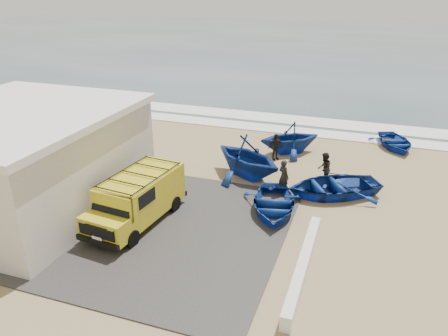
% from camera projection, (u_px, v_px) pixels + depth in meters
% --- Properties ---
extents(ground, '(160.00, 160.00, 0.00)m').
position_uv_depth(ground, '(201.00, 209.00, 19.16)').
color(ground, '#9E845B').
extents(slab, '(12.00, 10.00, 0.05)m').
position_uv_depth(slab, '(138.00, 223.00, 18.02)').
color(slab, '#3B3936').
rests_on(slab, ground).
extents(ocean, '(180.00, 88.00, 0.01)m').
position_uv_depth(ocean, '(335.00, 44.00, 67.71)').
color(ocean, '#385166').
rests_on(ocean, ground).
extents(surf_line, '(180.00, 1.60, 0.06)m').
position_uv_depth(surf_line, '(267.00, 128.00, 29.55)').
color(surf_line, white).
rests_on(surf_line, ground).
extents(surf_wash, '(180.00, 2.20, 0.04)m').
position_uv_depth(surf_wash, '(275.00, 118.00, 31.72)').
color(surf_wash, white).
rests_on(surf_wash, ground).
extents(building, '(8.40, 9.40, 4.30)m').
position_uv_depth(building, '(21.00, 159.00, 18.82)').
color(building, silver).
rests_on(building, ground).
extents(parapet, '(0.35, 6.00, 0.55)m').
position_uv_depth(parapet, '(303.00, 266.00, 14.94)').
color(parapet, silver).
rests_on(parapet, ground).
extents(van, '(2.41, 5.03, 2.08)m').
position_uv_depth(van, '(138.00, 197.00, 17.79)').
color(van, gold).
rests_on(van, ground).
extents(boat_near_left, '(3.53, 4.35, 0.80)m').
position_uv_depth(boat_near_left, '(273.00, 204.00, 18.81)').
color(boat_near_left, navy).
rests_on(boat_near_left, ground).
extents(boat_near_right, '(5.38, 4.91, 0.91)m').
position_uv_depth(boat_near_right, '(333.00, 186.00, 20.29)').
color(boat_near_right, navy).
rests_on(boat_near_right, ground).
extents(boat_mid_left, '(5.37, 5.16, 2.18)m').
position_uv_depth(boat_mid_left, '(247.00, 157.00, 21.95)').
color(boat_mid_left, navy).
rests_on(boat_mid_left, ground).
extents(boat_far_left, '(4.64, 4.52, 1.86)m').
position_uv_depth(boat_far_left, '(290.00, 137.00, 25.09)').
color(boat_far_left, navy).
rests_on(boat_far_left, ground).
extents(boat_far_right, '(3.52, 4.11, 0.72)m').
position_uv_depth(boat_far_right, '(395.00, 142.00, 26.05)').
color(boat_far_right, navy).
rests_on(boat_far_right, ground).
extents(fisherman_front, '(0.72, 0.67, 1.66)m').
position_uv_depth(fisherman_front, '(284.00, 177.00, 20.36)').
color(fisherman_front, black).
rests_on(fisherman_front, ground).
extents(fisherman_middle, '(0.62, 0.79, 1.61)m').
position_uv_depth(fisherman_middle, '(324.00, 169.00, 21.27)').
color(fisherman_middle, black).
rests_on(fisherman_middle, ground).
extents(fisherman_back, '(0.89, 0.88, 1.51)m').
position_uv_depth(fisherman_back, '(275.00, 147.00, 24.18)').
color(fisherman_back, black).
rests_on(fisherman_back, ground).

